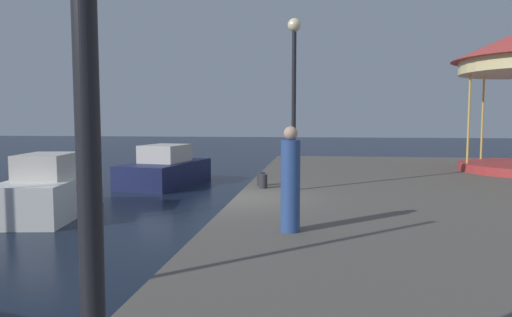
% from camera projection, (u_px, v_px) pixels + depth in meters
% --- Properties ---
extents(ground_plane, '(120.00, 120.00, 0.00)m').
position_uv_depth(ground_plane, '(235.00, 228.00, 11.89)').
color(ground_plane, black).
extents(motorboat_navy, '(2.93, 5.00, 1.69)m').
position_uv_depth(motorboat_navy, '(166.00, 170.00, 19.68)').
color(motorboat_navy, '#19214C').
rests_on(motorboat_navy, ground).
extents(motorboat_white, '(2.43, 4.35, 1.79)m').
position_uv_depth(motorboat_white, '(50.00, 191.00, 13.41)').
color(motorboat_white, white).
rests_on(motorboat_white, ground).
extents(lamp_post_mid_promenade, '(0.36, 0.36, 4.68)m').
position_uv_depth(lamp_post_mid_promenade, '(294.00, 75.00, 12.71)').
color(lamp_post_mid_promenade, black).
rests_on(lamp_post_mid_promenade, quay_dock).
extents(bollard_north, '(0.24, 0.24, 0.40)m').
position_uv_depth(bollard_north, '(263.00, 181.00, 13.33)').
color(bollard_north, '#2D2D33').
rests_on(bollard_north, quay_dock).
extents(bollard_south, '(0.24, 0.24, 0.40)m').
position_uv_depth(bollard_south, '(261.00, 179.00, 13.83)').
color(bollard_south, '#2D2D33').
rests_on(bollard_south, quay_dock).
extents(person_by_the_water, '(0.34, 0.34, 1.85)m').
position_uv_depth(person_by_the_water, '(290.00, 183.00, 8.14)').
color(person_by_the_water, '#2D4C8C').
rests_on(person_by_the_water, quay_dock).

